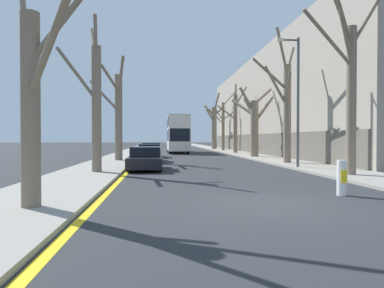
% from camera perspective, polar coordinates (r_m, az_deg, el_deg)
% --- Properties ---
extents(ground_plane, '(300.00, 300.00, 0.00)m').
position_cam_1_polar(ground_plane, '(9.64, 12.08, -9.89)').
color(ground_plane, '#2B2D30').
extents(sidewalk_left, '(3.42, 120.00, 0.12)m').
position_cam_1_polar(sidewalk_left, '(59.17, -8.88, -0.76)').
color(sidewalk_left, gray).
rests_on(sidewalk_left, ground).
extents(sidewalk_right, '(3.42, 120.00, 0.12)m').
position_cam_1_polar(sidewalk_right, '(59.79, 3.62, -0.74)').
color(sidewalk_right, gray).
rests_on(sidewalk_right, ground).
extents(building_facade_right, '(10.08, 48.93, 11.53)m').
position_cam_1_polar(building_facade_right, '(44.18, 16.03, 6.03)').
color(building_facade_right, '#9E9384').
rests_on(building_facade_right, ground).
extents(kerb_line_stripe, '(0.24, 120.00, 0.01)m').
position_cam_1_polar(kerb_line_stripe, '(59.09, -7.05, -0.82)').
color(kerb_line_stripe, yellow).
rests_on(kerb_line_stripe, ground).
extents(street_tree_left_0, '(3.14, 3.97, 6.44)m').
position_cam_1_polar(street_tree_left_0, '(9.29, -24.76, 7.41)').
color(street_tree_left_0, '#7A6B56').
rests_on(street_tree_left_0, ground).
extents(street_tree_left_1, '(2.16, 3.12, 8.01)m').
position_cam_1_polar(street_tree_left_1, '(18.17, -15.81, 6.69)').
color(street_tree_left_1, '#7A6B56').
rests_on(street_tree_left_1, ground).
extents(street_tree_left_2, '(3.06, 2.99, 7.92)m').
position_cam_1_polar(street_tree_left_2, '(27.20, -12.28, 5.27)').
color(street_tree_left_2, '#7A6B56').
rests_on(street_tree_left_2, ground).
extents(street_tree_right_0, '(4.34, 1.83, 8.42)m').
position_cam_1_polar(street_tree_right_0, '(17.62, 24.81, 8.61)').
color(street_tree_right_0, '#7A6B56').
rests_on(street_tree_right_0, ground).
extents(street_tree_right_1, '(3.09, 3.56, 9.16)m').
position_cam_1_polar(street_tree_right_1, '(24.90, 15.37, 6.15)').
color(street_tree_right_1, '#7A6B56').
rests_on(street_tree_right_1, ground).
extents(street_tree_right_2, '(3.91, 2.59, 6.73)m').
position_cam_1_polar(street_tree_right_2, '(32.75, 10.32, 3.44)').
color(street_tree_right_2, '#7A6B56').
rests_on(street_tree_right_2, ground).
extents(street_tree_right_3, '(3.45, 2.94, 8.04)m').
position_cam_1_polar(street_tree_right_3, '(40.97, 7.22, 3.84)').
color(street_tree_right_3, '#7A6B56').
rests_on(street_tree_right_3, ground).
extents(street_tree_right_4, '(4.24, 2.60, 9.10)m').
position_cam_1_polar(street_tree_right_4, '(48.83, 5.22, 3.34)').
color(street_tree_right_4, '#7A6B56').
rests_on(street_tree_right_4, ground).
extents(street_tree_right_5, '(3.09, 2.98, 8.99)m').
position_cam_1_polar(street_tree_right_5, '(55.99, 3.68, 3.12)').
color(street_tree_right_5, '#7A6B56').
rests_on(street_tree_right_5, ground).
extents(double_decker_bus, '(2.53, 10.04, 4.54)m').
position_cam_1_polar(double_decker_bus, '(43.21, -2.41, 1.95)').
color(double_decker_bus, silver).
rests_on(double_decker_bus, ground).
extents(parked_car_0, '(1.89, 4.37, 1.32)m').
position_cam_1_polar(parked_car_0, '(19.91, -7.75, -2.46)').
color(parked_car_0, black).
rests_on(parked_car_0, ground).
extents(parked_car_1, '(1.72, 4.45, 1.37)m').
position_cam_1_polar(parked_car_1, '(26.55, -7.15, -1.57)').
color(parked_car_1, navy).
rests_on(parked_car_1, ground).
extents(parked_car_2, '(1.84, 4.58, 1.40)m').
position_cam_1_polar(parked_car_2, '(32.86, -6.81, -1.06)').
color(parked_car_2, olive).
rests_on(parked_car_2, ground).
extents(lamp_post, '(1.40, 0.20, 7.75)m').
position_cam_1_polar(lamp_post, '(21.29, 17.00, 7.71)').
color(lamp_post, '#4C4F54').
rests_on(lamp_post, ground).
extents(traffic_bollard, '(0.29, 0.30, 1.12)m').
position_cam_1_polar(traffic_bollard, '(11.85, 23.66, -5.18)').
color(traffic_bollard, white).
rests_on(traffic_bollard, ground).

